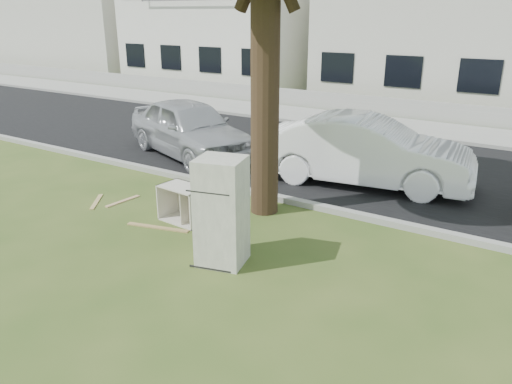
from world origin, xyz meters
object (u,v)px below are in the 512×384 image
Objects in this scene: fridge at (222,212)px; car_left at (190,128)px; car_center at (366,151)px; cabinet at (184,204)px.

fridge reaches higher than car_left.
fridge is 4.89m from car_center.
fridge is at bearing -114.95° from car_left.
car_center is (0.45, 4.87, -0.07)m from fridge.
car_left is at bearing 133.13° from cabinet.
cabinet is at bearing 143.59° from car_center.
cabinet is at bearing -120.96° from car_left.
cabinet is 0.19× the size of car_center.
fridge is 1.93m from cabinet.
fridge is 6.42m from car_left.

